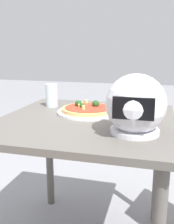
# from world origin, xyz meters

# --- Properties ---
(dining_table) EXTENTS (0.85, 0.86, 0.76)m
(dining_table) POSITION_xyz_m (0.00, 0.00, 0.65)
(dining_table) COLOR #5B5651
(dining_table) RESTS_ON ground
(pizza_plate) EXTENTS (0.32, 0.32, 0.01)m
(pizza_plate) POSITION_xyz_m (0.02, -0.11, 0.76)
(pizza_plate) COLOR white
(pizza_plate) RESTS_ON dining_table
(pizza) EXTENTS (0.28, 0.28, 0.05)m
(pizza) POSITION_xyz_m (0.02, -0.11, 0.78)
(pizza) COLOR tan
(pizza) RESTS_ON pizza_plate
(motorcycle_helmet) EXTENTS (0.24, 0.24, 0.24)m
(motorcycle_helmet) POSITION_xyz_m (-0.25, 0.17, 0.87)
(motorcycle_helmet) COLOR silver
(motorcycle_helmet) RESTS_ON dining_table
(drinking_glass) EXTENTS (0.07, 0.07, 0.13)m
(drinking_glass) POSITION_xyz_m (0.27, -0.21, 0.82)
(drinking_glass) COLOR silver
(drinking_glass) RESTS_ON dining_table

